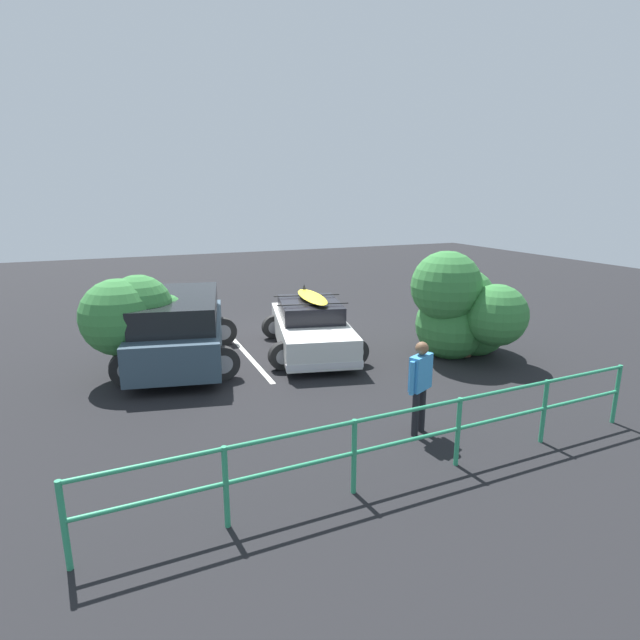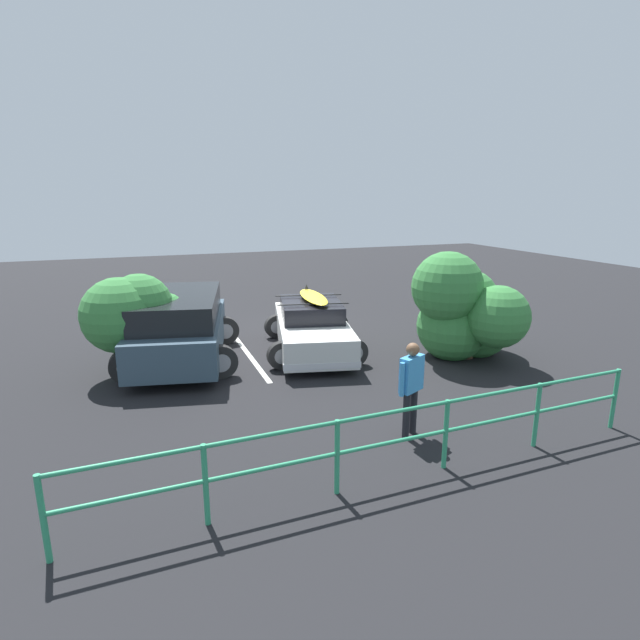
% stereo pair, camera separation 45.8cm
% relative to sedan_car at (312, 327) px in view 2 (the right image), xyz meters
% --- Properties ---
extents(ground_plane, '(44.00, 44.00, 0.02)m').
position_rel_sedan_car_xyz_m(ground_plane, '(0.27, -0.58, -0.63)').
color(ground_plane, black).
rests_on(ground_plane, ground).
extents(parking_stripe, '(0.12, 3.71, 0.00)m').
position_rel_sedan_car_xyz_m(parking_stripe, '(1.61, 0.04, -0.61)').
color(parking_stripe, silver).
rests_on(parking_stripe, ground).
extents(sedan_car, '(2.90, 4.48, 1.55)m').
position_rel_sedan_car_xyz_m(sedan_car, '(0.00, 0.00, 0.00)').
color(sedan_car, silver).
rests_on(sedan_car, ground).
extents(suv_car, '(3.19, 4.68, 1.64)m').
position_rel_sedan_car_xyz_m(suv_car, '(3.21, -0.29, 0.24)').
color(suv_car, '#334756').
rests_on(suv_car, ground).
extents(person_bystander, '(0.57, 0.36, 1.60)m').
position_rel_sedan_car_xyz_m(person_bystander, '(0.05, 4.97, 0.35)').
color(person_bystander, black).
rests_on(person_bystander, ground).
extents(railing_fence, '(8.67, 0.30, 1.07)m').
position_rel_sedan_car_xyz_m(railing_fence, '(0.96, 6.08, 0.09)').
color(railing_fence, '#2D9366').
rests_on(railing_fence, ground).
extents(bush_near_left, '(2.76, 2.84, 2.72)m').
position_rel_sedan_car_xyz_m(bush_near_left, '(-3.37, 1.77, 0.46)').
color(bush_near_left, brown).
rests_on(bush_near_left, ground).
extents(bush_near_right, '(2.56, 1.80, 2.25)m').
position_rel_sedan_car_xyz_m(bush_near_right, '(4.06, 0.25, 0.58)').
color(bush_near_right, brown).
rests_on(bush_near_right, ground).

